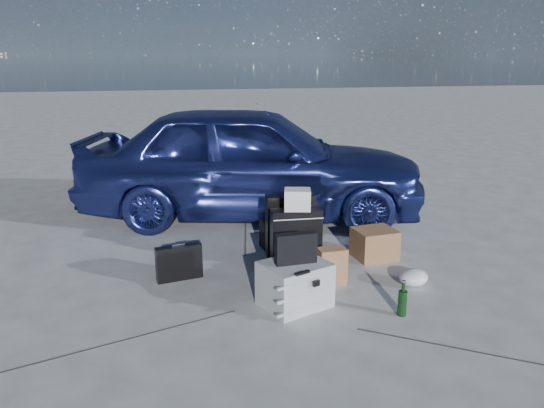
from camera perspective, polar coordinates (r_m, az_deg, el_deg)
The scene contains 16 objects.
ground at distance 4.90m, azimuth 3.28°, elevation -9.49°, with size 60.00×60.00×0.00m, color #B8B8B3.
car at distance 6.96m, azimuth -2.17°, elevation 4.65°, with size 1.78×4.42×1.51m, color #303D95.
pelican_case at distance 4.59m, azimuth 2.47°, elevation -8.62°, with size 0.54×0.44×0.39m, color #ABAFB1.
laptop_bag at distance 4.47m, azimuth 2.58°, elevation -4.80°, with size 0.35×0.09×0.26m, color black.
briefcase at distance 5.18m, azimuth -9.96°, elevation -6.23°, with size 0.44×0.10×0.34m, color black.
suitcase_left at distance 5.66m, azimuth 1.97°, elevation -2.33°, with size 0.51×0.19×0.67m, color black.
suitcase_right at distance 5.37m, azimuth 2.60°, elevation -3.70°, with size 0.50×0.18×0.61m, color black.
white_carton at distance 5.26m, azimuth 2.75°, elevation 0.50°, with size 0.26×0.21×0.21m, color silver.
duffel_bag at distance 5.98m, azimuth 1.83°, elevation -3.15°, with size 0.62×0.27×0.31m, color black.
flat_box_white at distance 5.92m, azimuth 1.70°, elevation -1.43°, with size 0.36×0.27×0.06m, color silver.
flat_box_black at distance 5.90m, azimuth 1.75°, elevation -0.85°, with size 0.30×0.22×0.06m, color black.
kraft_bag at distance 5.05m, azimuth 6.46°, elevation -6.64°, with size 0.26×0.16×0.35m, color #905E3F.
cardboard_box at distance 5.75m, azimuth 10.95°, elevation -4.19°, with size 0.42×0.36×0.31m, color olive.
plastic_bag at distance 5.19m, azimuth 14.99°, elevation -7.63°, with size 0.29×0.24×0.16m, color silver.
messenger_bag at distance 5.02m, azimuth 2.70°, elevation -7.20°, with size 0.38×0.14×0.26m, color black.
green_bottle at distance 4.57m, azimuth 13.87°, elevation -9.88°, with size 0.08×0.08×0.30m, color black.
Camera 1 is at (-1.23, -4.26, 2.08)m, focal length 35.00 mm.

